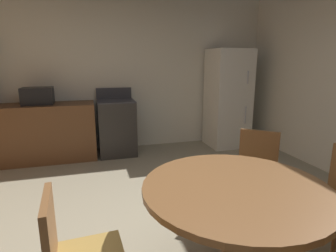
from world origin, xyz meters
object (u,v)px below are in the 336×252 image
Objects in this scene: oven_range at (117,127)px; chair_northeast at (256,169)px; microwave at (38,96)px; dining_table at (234,207)px; refrigerator at (228,99)px.

chair_northeast is (1.13, -2.35, 0.03)m from oven_range.
oven_range is 1.30m from microwave.
oven_range is at bearing -112.75° from chair_northeast.
dining_table is (1.64, -3.09, -0.43)m from microwave.
microwave is 0.51× the size of chair_northeast.
microwave is 0.37× the size of dining_table.
microwave is 3.53m from dining_table.
microwave is (-1.17, -0.00, 0.56)m from oven_range.
dining_table is at bearing -81.33° from oven_range.
refrigerator reaches higher than microwave.
dining_table is 1.00m from chair_northeast.
refrigerator is 2.49m from chair_northeast.
refrigerator is 3.19m from microwave.
oven_range is at bearing 98.67° from dining_table.
microwave reaches higher than chair_northeast.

